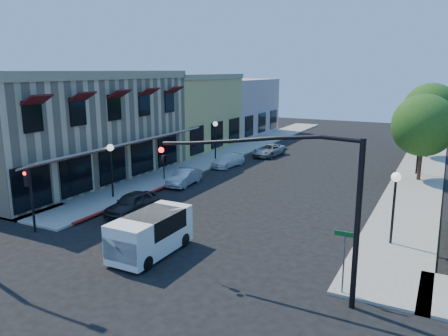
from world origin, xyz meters
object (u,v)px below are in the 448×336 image
at_px(secondary_signal, 29,189).
at_px(parked_car_a, 132,203).
at_px(parked_car_c, 228,160).
at_px(white_van, 150,232).
at_px(lamppost_left_far, 215,131).
at_px(signal_mast_arm, 297,188).
at_px(parked_car_b, 184,177).
at_px(street_tree_a, 424,125).
at_px(lamppost_right_far, 419,141).
at_px(lamppost_right_near, 395,190).
at_px(street_name_sign, 344,252).
at_px(street_tree_b, 431,110).
at_px(parked_car_d, 269,150).
at_px(lamppost_left_near, 111,157).

distance_m(secondary_signal, parked_car_a, 5.65).
bearing_deg(parked_car_a, parked_car_c, 95.18).
distance_m(white_van, parked_car_a, 6.11).
distance_m(lamppost_left_far, white_van, 21.47).
xyz_separation_m(signal_mast_arm, parked_car_b, (-12.06, 11.50, -3.51)).
xyz_separation_m(lamppost_left_far, parked_car_a, (3.08, -15.86, -2.11)).
height_order(street_tree_a, lamppost_right_far, street_tree_a).
distance_m(secondary_signal, lamppost_right_far, 27.98).
bearing_deg(lamppost_left_far, white_van, -69.49).
height_order(lamppost_right_near, white_van, lamppost_right_near).
relative_size(parked_car_b, parked_car_c, 0.95).
height_order(signal_mast_arm, parked_car_b, signal_mast_arm).
xyz_separation_m(street_tree_a, signal_mast_arm, (-2.94, -20.50, -0.11)).
bearing_deg(lamppost_right_near, street_name_sign, -99.78).
bearing_deg(secondary_signal, signal_mast_arm, 0.37).
relative_size(lamppost_left_far, parked_car_a, 0.97).
distance_m(lamppost_right_near, parked_car_c, 19.10).
xyz_separation_m(street_name_sign, parked_car_b, (-13.70, 10.80, -1.12)).
height_order(street_tree_b, signal_mast_arm, street_tree_b).
bearing_deg(white_van, signal_mast_arm, -3.83).
bearing_deg(secondary_signal, lamppost_right_far, 53.86).
height_order(white_van, parked_car_d, white_van).
bearing_deg(white_van, lamppost_right_near, 32.47).
distance_m(signal_mast_arm, white_van, 7.50).
bearing_deg(lamppost_right_far, parked_car_c, -164.78).
distance_m(parked_car_c, parked_car_d, 6.16).
bearing_deg(parked_car_a, lamppost_right_far, 54.03).
distance_m(parked_car_b, parked_car_c, 7.00).
relative_size(white_van, parked_car_b, 1.20).
bearing_deg(lamppost_left_near, street_tree_a, 38.98).
bearing_deg(parked_car_a, parked_car_b, 98.42).
height_order(street_name_sign, lamppost_left_near, lamppost_left_near).
relative_size(secondary_signal, parked_car_c, 0.90).
relative_size(signal_mast_arm, lamppost_right_far, 2.24).
xyz_separation_m(signal_mast_arm, secondary_signal, (-13.86, -0.09, -1.77)).
distance_m(street_name_sign, parked_car_c, 22.49).
bearing_deg(street_name_sign, signal_mast_arm, -156.80).
distance_m(lamppost_left_near, parked_car_d, 18.50).
distance_m(lamppost_left_near, parked_car_a, 4.17).
bearing_deg(lamppost_left_far, street_name_sign, -51.06).
bearing_deg(parked_car_d, lamppost_right_near, -47.17).
distance_m(street_tree_a, lamppost_right_far, 2.49).
bearing_deg(parked_car_c, lamppost_right_near, -31.43).
relative_size(lamppost_right_near, lamppost_right_far, 1.00).
relative_size(lamppost_left_far, lamppost_right_far, 1.00).
relative_size(street_tree_a, lamppost_right_near, 1.82).
bearing_deg(parked_car_b, signal_mast_arm, -48.37).
bearing_deg(signal_mast_arm, street_tree_a, 81.83).
bearing_deg(white_van, parked_car_b, 115.21).
height_order(street_tree_a, street_tree_b, street_tree_b).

